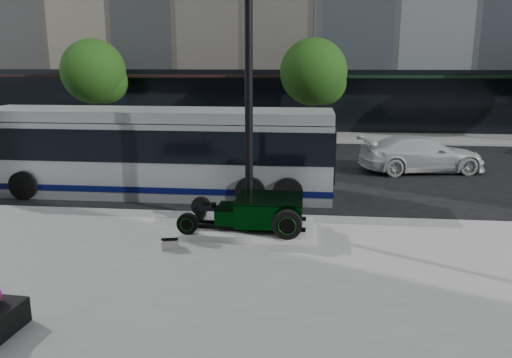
# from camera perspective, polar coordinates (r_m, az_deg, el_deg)

# --- Properties ---
(ground) EXTENTS (120.00, 120.00, 0.00)m
(ground) POSITION_cam_1_polar(r_m,az_deg,el_deg) (16.69, 3.01, -2.37)
(ground) COLOR black
(ground) RESTS_ON ground
(sidewalk_far) EXTENTS (70.00, 4.00, 0.12)m
(sidewalk_far) POSITION_cam_1_polar(r_m,az_deg,el_deg) (30.39, 4.50, 4.85)
(sidewalk_far) COLOR gray
(sidewalk_far) RESTS_ON ground
(street_trees) EXTENTS (29.80, 3.80, 5.70)m
(street_trees) POSITION_cam_1_polar(r_m,az_deg,el_deg) (29.13, 6.88, 11.76)
(street_trees) COLOR black
(street_trees) RESTS_ON sidewalk_far
(display_plinth) EXTENTS (3.40, 1.80, 0.15)m
(display_plinth) POSITION_cam_1_polar(r_m,az_deg,el_deg) (13.25, -0.83, -5.69)
(display_plinth) COLOR silver
(display_plinth) RESTS_ON sidewalk_near
(hot_rod) EXTENTS (3.22, 2.00, 0.81)m
(hot_rod) POSITION_cam_1_polar(r_m,az_deg,el_deg) (13.06, 0.61, -3.65)
(hot_rod) COLOR black
(hot_rod) RESTS_ON display_plinth
(info_plaque) EXTENTS (0.46, 0.38, 0.31)m
(info_plaque) POSITION_cam_1_polar(r_m,az_deg,el_deg) (12.26, -9.81, -7.24)
(info_plaque) COLOR silver
(info_plaque) RESTS_ON sidewalk_near
(lamppost) EXTENTS (0.40, 0.40, 7.20)m
(lamppost) POSITION_cam_1_polar(r_m,az_deg,el_deg) (13.42, -0.82, 8.79)
(lamppost) COLOR black
(lamppost) RESTS_ON sidewalk_near
(transit_bus) EXTENTS (12.12, 2.88, 2.92)m
(transit_bus) POSITION_cam_1_polar(r_m,az_deg,el_deg) (17.56, -11.22, 3.15)
(transit_bus) COLOR #A1A7AB
(transit_bus) RESTS_ON ground
(white_sedan) EXTENTS (5.42, 3.03, 1.48)m
(white_sedan) POSITION_cam_1_polar(r_m,az_deg,el_deg) (21.88, 18.39, 2.72)
(white_sedan) COLOR silver
(white_sedan) RESTS_ON ground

